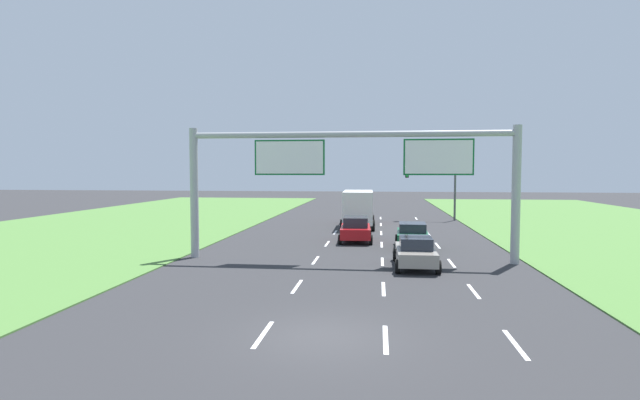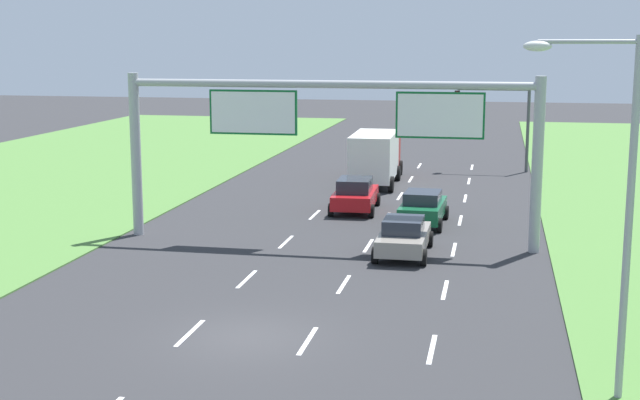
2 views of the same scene
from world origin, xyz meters
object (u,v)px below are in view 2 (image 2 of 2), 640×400
object	(u,v)px
car_mid_lane	(423,208)
traffic_light_mast	(497,111)
sign_gantry	(332,126)
car_near_red	(404,236)
street_lamp	(613,187)
car_lead_silver	(355,194)
box_truck	(376,155)

from	to	relation	value
car_mid_lane	traffic_light_mast	world-z (taller)	traffic_light_mast
traffic_light_mast	car_mid_lane	bearing A→B (deg)	-100.21
car_mid_lane	sign_gantry	xyz separation A→B (m)	(-3.42, -4.51, 4.10)
car_near_red	street_lamp	world-z (taller)	street_lamp
car_near_red	sign_gantry	world-z (taller)	sign_gantry
car_lead_silver	car_mid_lane	size ratio (longest dim) A/B	1.04
car_near_red	box_truck	xyz separation A→B (m)	(-3.49, 17.48, 0.91)
sign_gantry	box_truck	bearing A→B (deg)	91.15
car_lead_silver	sign_gantry	size ratio (longest dim) A/B	0.25
car_lead_silver	traffic_light_mast	size ratio (longest dim) A/B	0.78
car_near_red	traffic_light_mast	xyz separation A→B (m)	(3.44, 23.74, 3.11)
traffic_light_mast	box_truck	bearing A→B (deg)	-137.94
car_near_red	traffic_light_mast	size ratio (longest dim) A/B	0.77
car_mid_lane	sign_gantry	size ratio (longest dim) A/B	0.24
car_near_red	box_truck	bearing A→B (deg)	101.28
car_near_red	traffic_light_mast	distance (m)	24.19
box_truck	car_near_red	bearing A→B (deg)	-79.91
traffic_light_mast	street_lamp	xyz separation A→B (m)	(2.67, -37.04, 1.21)
car_lead_silver	traffic_light_mast	xyz separation A→B (m)	(6.77, 15.08, 3.04)
car_lead_silver	sign_gantry	world-z (taller)	sign_gantry
car_near_red	sign_gantry	distance (m)	5.43
car_mid_lane	street_lamp	size ratio (longest dim) A/B	0.49
sign_gantry	car_lead_silver	bearing A→B (deg)	91.22
car_near_red	car_lead_silver	world-z (taller)	car_lead_silver
car_near_red	car_lead_silver	distance (m)	9.28
car_lead_silver	box_truck	xyz separation A→B (m)	(-0.17, 8.82, 0.84)
street_lamp	car_mid_lane	bearing A→B (deg)	106.91
car_mid_lane	sign_gantry	world-z (taller)	sign_gantry
traffic_light_mast	street_lamp	size ratio (longest dim) A/B	0.66
car_lead_silver	traffic_light_mast	bearing A→B (deg)	63.53
car_mid_lane	box_truck	xyz separation A→B (m)	(-3.74, 11.50, 0.87)
sign_gantry	traffic_light_mast	size ratio (longest dim) A/B	3.08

